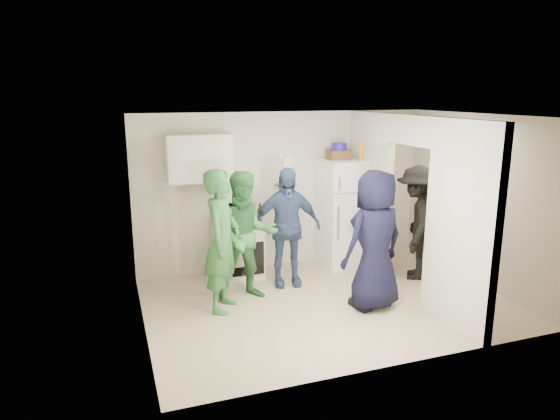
# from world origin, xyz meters

# --- Properties ---
(floor) EXTENTS (4.80, 4.80, 0.00)m
(floor) POSITION_xyz_m (0.00, 0.00, 0.00)
(floor) COLOR #C5B48B
(floor) RESTS_ON ground
(wall_back) EXTENTS (4.80, 0.00, 4.80)m
(wall_back) POSITION_xyz_m (0.00, 1.70, 1.25)
(wall_back) COLOR silver
(wall_back) RESTS_ON floor
(wall_front) EXTENTS (4.80, 0.00, 4.80)m
(wall_front) POSITION_xyz_m (0.00, -1.70, 1.25)
(wall_front) COLOR silver
(wall_front) RESTS_ON floor
(wall_left) EXTENTS (0.00, 3.40, 3.40)m
(wall_left) POSITION_xyz_m (-2.40, 0.00, 1.25)
(wall_left) COLOR silver
(wall_left) RESTS_ON floor
(wall_right) EXTENTS (0.00, 3.40, 3.40)m
(wall_right) POSITION_xyz_m (2.40, 0.00, 1.25)
(wall_right) COLOR silver
(wall_right) RESTS_ON floor
(ceiling) EXTENTS (4.80, 4.80, 0.00)m
(ceiling) POSITION_xyz_m (0.00, 0.00, 2.50)
(ceiling) COLOR white
(ceiling) RESTS_ON wall_back
(partition_pier_back) EXTENTS (0.12, 1.20, 2.50)m
(partition_pier_back) POSITION_xyz_m (1.20, 1.10, 1.25)
(partition_pier_back) COLOR silver
(partition_pier_back) RESTS_ON floor
(partition_pier_front) EXTENTS (0.12, 1.20, 2.50)m
(partition_pier_front) POSITION_xyz_m (1.20, -1.10, 1.25)
(partition_pier_front) COLOR silver
(partition_pier_front) RESTS_ON floor
(partition_header) EXTENTS (0.12, 1.00, 0.40)m
(partition_header) POSITION_xyz_m (1.20, 0.00, 2.30)
(partition_header) COLOR silver
(partition_header) RESTS_ON partition_pier_back
(stove) EXTENTS (0.72, 0.60, 0.86)m
(stove) POSITION_xyz_m (-0.87, 1.37, 0.43)
(stove) COLOR white
(stove) RESTS_ON floor
(upper_cabinet) EXTENTS (0.95, 0.34, 0.70)m
(upper_cabinet) POSITION_xyz_m (-1.40, 1.52, 1.85)
(upper_cabinet) COLOR silver
(upper_cabinet) RESTS_ON wall_back
(fridge) EXTENTS (0.72, 0.70, 1.75)m
(fridge) POSITION_xyz_m (0.90, 1.34, 0.88)
(fridge) COLOR white
(fridge) RESTS_ON floor
(wicker_basket) EXTENTS (0.35, 0.25, 0.15)m
(wicker_basket) POSITION_xyz_m (0.80, 1.39, 1.83)
(wicker_basket) COLOR brown
(wicker_basket) RESTS_ON fridge
(blue_bowl) EXTENTS (0.24, 0.24, 0.11)m
(blue_bowl) POSITION_xyz_m (0.80, 1.39, 1.96)
(blue_bowl) COLOR #221593
(blue_bowl) RESTS_ON wicker_basket
(yellow_cup_stack_top) EXTENTS (0.09, 0.09, 0.25)m
(yellow_cup_stack_top) POSITION_xyz_m (1.12, 1.24, 1.88)
(yellow_cup_stack_top) COLOR #FBB115
(yellow_cup_stack_top) RESTS_ON fridge
(wall_clock) EXTENTS (0.22, 0.02, 0.22)m
(wall_clock) POSITION_xyz_m (0.05, 1.68, 1.70)
(wall_clock) COLOR white
(wall_clock) RESTS_ON wall_back
(spice_shelf) EXTENTS (0.35, 0.08, 0.03)m
(spice_shelf) POSITION_xyz_m (0.00, 1.65, 1.35)
(spice_shelf) COLOR olive
(spice_shelf) RESTS_ON wall_back
(nook_window) EXTENTS (0.03, 0.70, 0.80)m
(nook_window) POSITION_xyz_m (2.38, 0.20, 1.65)
(nook_window) COLOR black
(nook_window) RESTS_ON wall_right
(nook_window_frame) EXTENTS (0.04, 0.76, 0.86)m
(nook_window_frame) POSITION_xyz_m (2.36, 0.20, 1.65)
(nook_window_frame) COLOR white
(nook_window_frame) RESTS_ON wall_right
(nook_valance) EXTENTS (0.04, 0.82, 0.18)m
(nook_valance) POSITION_xyz_m (2.34, 0.20, 2.00)
(nook_valance) COLOR white
(nook_valance) RESTS_ON wall_right
(yellow_cup_stack_stove) EXTENTS (0.09, 0.09, 0.25)m
(yellow_cup_stack_stove) POSITION_xyz_m (-0.99, 1.15, 0.98)
(yellow_cup_stack_stove) COLOR yellow
(yellow_cup_stack_stove) RESTS_ON stove
(red_cup) EXTENTS (0.09, 0.09, 0.12)m
(red_cup) POSITION_xyz_m (-0.65, 1.17, 0.92)
(red_cup) COLOR red
(red_cup) RESTS_ON stove
(person_green_left) EXTENTS (0.73, 0.81, 1.87)m
(person_green_left) POSITION_xyz_m (-1.36, 0.29, 0.93)
(person_green_left) COLOR #377A31
(person_green_left) RESTS_ON floor
(person_green_center) EXTENTS (0.92, 0.75, 1.78)m
(person_green_center) POSITION_xyz_m (-0.98, 0.53, 0.89)
(person_green_center) COLOR #398344
(person_green_center) RESTS_ON floor
(person_denim) EXTENTS (1.08, 0.58, 1.76)m
(person_denim) POSITION_xyz_m (-0.29, 0.84, 0.88)
(person_denim) COLOR #344A72
(person_denim) RESTS_ON floor
(person_navy) EXTENTS (1.01, 0.77, 1.85)m
(person_navy) POSITION_xyz_m (0.52, -0.31, 0.92)
(person_navy) COLOR black
(person_navy) RESTS_ON floor
(person_nook) EXTENTS (1.16, 1.29, 1.73)m
(person_nook) POSITION_xyz_m (1.67, 0.46, 0.87)
(person_nook) COLOR black
(person_nook) RESTS_ON floor
(bottle_a) EXTENTS (0.08, 0.08, 0.31)m
(bottle_a) POSITION_xyz_m (-1.16, 1.49, 1.01)
(bottle_a) COLOR brown
(bottle_a) RESTS_ON stove
(bottle_b) EXTENTS (0.07, 0.07, 0.28)m
(bottle_b) POSITION_xyz_m (-1.04, 1.29, 1.00)
(bottle_b) COLOR #194B2A
(bottle_b) RESTS_ON stove
(bottle_c) EXTENTS (0.06, 0.06, 0.26)m
(bottle_c) POSITION_xyz_m (-0.96, 1.54, 0.99)
(bottle_c) COLOR silver
(bottle_c) RESTS_ON stove
(bottle_d) EXTENTS (0.08, 0.08, 0.29)m
(bottle_d) POSITION_xyz_m (-0.86, 1.31, 1.00)
(bottle_d) COLOR brown
(bottle_d) RESTS_ON stove
(bottle_e) EXTENTS (0.07, 0.07, 0.26)m
(bottle_e) POSITION_xyz_m (-0.78, 1.54, 0.99)
(bottle_e) COLOR #A8A8BA
(bottle_e) RESTS_ON stove
(bottle_f) EXTENTS (0.07, 0.07, 0.31)m
(bottle_f) POSITION_xyz_m (-0.70, 1.41, 1.01)
(bottle_f) COLOR #133414
(bottle_f) RESTS_ON stove
(bottle_g) EXTENTS (0.06, 0.06, 0.25)m
(bottle_g) POSITION_xyz_m (-0.61, 1.51, 0.99)
(bottle_g) COLOR brown
(bottle_g) RESTS_ON stove
(bottle_h) EXTENTS (0.07, 0.07, 0.26)m
(bottle_h) POSITION_xyz_m (-1.18, 1.24, 0.99)
(bottle_h) COLOR silver
(bottle_h) RESTS_ON stove
(bottle_i) EXTENTS (0.06, 0.06, 0.26)m
(bottle_i) POSITION_xyz_m (-0.83, 1.49, 0.99)
(bottle_i) COLOR #622C10
(bottle_i) RESTS_ON stove
(bottle_j) EXTENTS (0.08, 0.08, 0.30)m
(bottle_j) POSITION_xyz_m (-0.56, 1.27, 1.01)
(bottle_j) COLOR #184729
(bottle_j) RESTS_ON stove
(bottle_k) EXTENTS (0.07, 0.07, 0.26)m
(bottle_k) POSITION_xyz_m (-1.08, 1.42, 0.99)
(bottle_k) COLOR brown
(bottle_k) RESTS_ON stove
(bottle_l) EXTENTS (0.06, 0.06, 0.29)m
(bottle_l) POSITION_xyz_m (-0.72, 1.22, 1.01)
(bottle_l) COLOR #929AA0
(bottle_l) RESTS_ON stove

